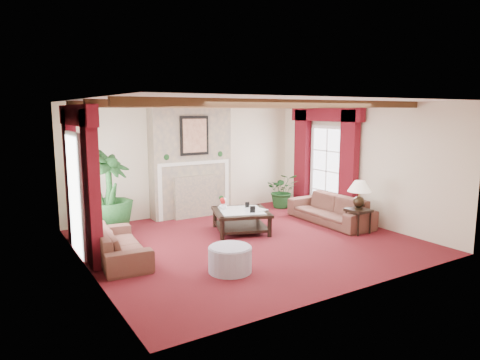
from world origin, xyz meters
TOP-DOWN VIEW (x-y plane):
  - floor at (0.00, 0.00)m, footprint 6.00×6.00m
  - ceiling at (0.00, 0.00)m, footprint 6.00×6.00m
  - back_wall at (0.00, 2.75)m, footprint 6.00×0.02m
  - left_wall at (-3.00, 0.00)m, footprint 0.02×5.50m
  - right_wall at (3.00, 0.00)m, footprint 0.02×5.50m
  - ceiling_beams at (0.00, 0.00)m, footprint 6.00×3.00m
  - fireplace at (0.00, 2.55)m, footprint 2.00×0.52m
  - french_door_left at (-2.97, 1.00)m, footprint 0.10×1.10m
  - french_door_right at (2.97, 1.00)m, footprint 0.10×1.10m
  - curtains_left at (-2.86, 1.00)m, footprint 0.20×2.40m
  - curtains_right at (2.86, 1.00)m, footprint 0.20×2.40m
  - sofa_left at (-2.43, 0.32)m, footprint 1.99×0.90m
  - sofa_right at (2.36, 0.21)m, footprint 2.13×0.70m
  - potted_palm at (-2.16, 1.91)m, footprint 2.66×2.68m
  - small_plant at (2.38, 2.02)m, footprint 1.65×1.66m
  - coffee_table at (0.24, 0.65)m, footprint 1.42×1.42m
  - side_table at (2.27, -0.71)m, footprint 0.51×0.51m
  - ottoman at (-1.10, -1.18)m, footprint 0.69×0.69m
  - table_lamp at (2.27, -0.71)m, footprint 0.48×0.48m
  - flower_vase at (-0.03, 0.94)m, footprint 0.28×0.29m
  - book at (0.48, 0.45)m, footprint 0.23×0.11m
  - photo_frame_a at (0.33, 0.34)m, footprint 0.11×0.05m
  - photo_frame_b at (0.50, 0.81)m, footprint 0.10×0.02m

SIDE VIEW (x-z plane):
  - floor at x=0.00m, z-range 0.00..0.00m
  - ottoman at x=-1.10m, z-range 0.00..0.40m
  - coffee_table at x=0.24m, z-range 0.00..0.46m
  - side_table at x=2.27m, z-range 0.00..0.51m
  - small_plant at x=2.38m, z-range 0.00..0.71m
  - sofa_left at x=-2.43m, z-range 0.00..0.74m
  - sofa_right at x=2.36m, z-range 0.00..0.82m
  - potted_palm at x=-2.16m, z-range 0.00..0.97m
  - photo_frame_b at x=0.50m, z-range 0.46..0.58m
  - photo_frame_a at x=0.33m, z-range 0.46..0.60m
  - flower_vase at x=-0.03m, z-range 0.46..0.62m
  - book at x=0.48m, z-range 0.46..0.76m
  - table_lamp at x=2.27m, z-range 0.51..1.12m
  - back_wall at x=0.00m, z-range 0.00..2.70m
  - left_wall at x=-3.00m, z-range 0.00..2.70m
  - right_wall at x=3.00m, z-range 0.00..2.70m
  - french_door_left at x=-2.97m, z-range 1.05..3.21m
  - french_door_right at x=2.97m, z-range 1.05..3.21m
  - curtains_left at x=-2.86m, z-range 1.28..3.83m
  - curtains_right at x=2.86m, z-range 1.28..3.83m
  - ceiling_beams at x=0.00m, z-range 2.58..2.70m
  - ceiling at x=0.00m, z-range 2.70..2.70m
  - fireplace at x=0.00m, z-range 1.35..4.05m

